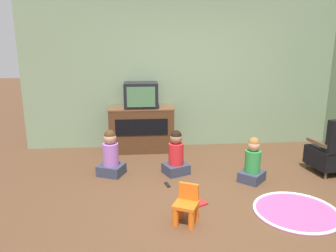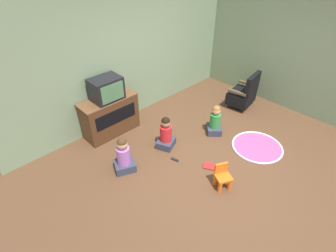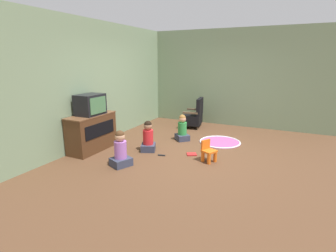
{
  "view_description": "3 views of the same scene",
  "coord_description": "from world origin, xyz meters",
  "px_view_note": "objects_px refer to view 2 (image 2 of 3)",
  "views": [
    {
      "loc": [
        -0.93,
        -3.64,
        1.9
      ],
      "look_at": [
        -0.58,
        0.42,
        0.86
      ],
      "focal_mm": 35.0,
      "sensor_mm": 36.0,
      "label": 1
    },
    {
      "loc": [
        -3.12,
        -1.98,
        3.33
      ],
      "look_at": [
        -0.65,
        0.59,
        0.76
      ],
      "focal_mm": 28.0,
      "sensor_mm": 36.0,
      "label": 2
    },
    {
      "loc": [
        -5.12,
        -1.85,
        1.94
      ],
      "look_at": [
        -0.6,
        0.33,
        0.66
      ],
      "focal_mm": 28.0,
      "sensor_mm": 36.0,
      "label": 3
    }
  ],
  "objects_px": {
    "black_armchair": "(244,94)",
    "child_watching_right": "(215,121)",
    "child_watching_left": "(166,134)",
    "remote_control": "(175,160)",
    "television": "(106,89)",
    "tv_cabinet": "(110,115)",
    "child_watching_center": "(124,156)",
    "yellow_kid_chair": "(223,178)",
    "book": "(209,166)"
  },
  "relations": [
    {
      "from": "black_armchair",
      "to": "child_watching_right",
      "type": "distance_m",
      "value": 1.34
    },
    {
      "from": "child_watching_left",
      "to": "remote_control",
      "type": "xyz_separation_m",
      "value": [
        -0.16,
        -0.41,
        -0.28
      ]
    },
    {
      "from": "television",
      "to": "tv_cabinet",
      "type": "bearing_deg",
      "value": 90.0
    },
    {
      "from": "child_watching_left",
      "to": "child_watching_right",
      "type": "height_order",
      "value": "child_watching_left"
    },
    {
      "from": "remote_control",
      "to": "child_watching_left",
      "type": "bearing_deg",
      "value": -34.88
    },
    {
      "from": "child_watching_center",
      "to": "child_watching_right",
      "type": "xyz_separation_m",
      "value": [
        1.99,
        -0.41,
        -0.02
      ]
    },
    {
      "from": "black_armchair",
      "to": "child_watching_right",
      "type": "xyz_separation_m",
      "value": [
        -1.32,
        -0.19,
        -0.06
      ]
    },
    {
      "from": "television",
      "to": "child_watching_left",
      "type": "xyz_separation_m",
      "value": [
        0.49,
        -1.11,
        -0.72
      ]
    },
    {
      "from": "television",
      "to": "yellow_kid_chair",
      "type": "height_order",
      "value": "television"
    },
    {
      "from": "tv_cabinet",
      "to": "child_watching_center",
      "type": "relative_size",
      "value": 1.67
    },
    {
      "from": "child_watching_center",
      "to": "book",
      "type": "xyz_separation_m",
      "value": [
        1.12,
        -0.99,
        -0.28
      ]
    },
    {
      "from": "yellow_kid_chair",
      "to": "child_watching_left",
      "type": "xyz_separation_m",
      "value": [
        0.04,
        1.37,
        0.11
      ]
    },
    {
      "from": "television",
      "to": "yellow_kid_chair",
      "type": "distance_m",
      "value": 2.65
    },
    {
      "from": "child_watching_left",
      "to": "black_armchair",
      "type": "bearing_deg",
      "value": -28.43
    },
    {
      "from": "tv_cabinet",
      "to": "child_watching_center",
      "type": "distance_m",
      "value": 1.18
    },
    {
      "from": "tv_cabinet",
      "to": "child_watching_right",
      "type": "xyz_separation_m",
      "value": [
        1.52,
        -1.49,
        -0.13
      ]
    },
    {
      "from": "television",
      "to": "book",
      "type": "bearing_deg",
      "value": -72.34
    },
    {
      "from": "tv_cabinet",
      "to": "remote_control",
      "type": "distance_m",
      "value": 1.62
    },
    {
      "from": "yellow_kid_chair",
      "to": "remote_control",
      "type": "relative_size",
      "value": 2.7
    },
    {
      "from": "child_watching_center",
      "to": "book",
      "type": "bearing_deg",
      "value": -18.3
    },
    {
      "from": "television",
      "to": "remote_control",
      "type": "bearing_deg",
      "value": -77.73
    },
    {
      "from": "yellow_kid_chair",
      "to": "child_watching_right",
      "type": "height_order",
      "value": "child_watching_right"
    },
    {
      "from": "yellow_kid_chair",
      "to": "child_watching_right",
      "type": "bearing_deg",
      "value": 68.8
    },
    {
      "from": "book",
      "to": "television",
      "type": "bearing_deg",
      "value": -10.57
    },
    {
      "from": "television",
      "to": "child_watching_left",
      "type": "relative_size",
      "value": 0.87
    },
    {
      "from": "child_watching_center",
      "to": "television",
      "type": "bearing_deg",
      "value": 89.9
    },
    {
      "from": "television",
      "to": "child_watching_center",
      "type": "relative_size",
      "value": 0.84
    },
    {
      "from": "television",
      "to": "black_armchair",
      "type": "relative_size",
      "value": 0.67
    },
    {
      "from": "yellow_kid_chair",
      "to": "book",
      "type": "bearing_deg",
      "value": 90.1
    },
    {
      "from": "yellow_kid_chair",
      "to": "book",
      "type": "relative_size",
      "value": 1.66
    },
    {
      "from": "child_watching_center",
      "to": "black_armchair",
      "type": "bearing_deg",
      "value": 19.39
    },
    {
      "from": "black_armchair",
      "to": "book",
      "type": "xyz_separation_m",
      "value": [
        -2.19,
        -0.77,
        -0.32
      ]
    },
    {
      "from": "child_watching_center",
      "to": "child_watching_right",
      "type": "distance_m",
      "value": 2.03
    },
    {
      "from": "black_armchair",
      "to": "child_watching_center",
      "type": "height_order",
      "value": "black_armchair"
    },
    {
      "from": "child_watching_left",
      "to": "remote_control",
      "type": "relative_size",
      "value": 4.27
    },
    {
      "from": "child_watching_right",
      "to": "remote_control",
      "type": "bearing_deg",
      "value": 136.07
    },
    {
      "from": "remote_control",
      "to": "book",
      "type": "bearing_deg",
      "value": -162.21
    },
    {
      "from": "tv_cabinet",
      "to": "book",
      "type": "xyz_separation_m",
      "value": [
        0.66,
        -2.07,
        -0.4
      ]
    },
    {
      "from": "tv_cabinet",
      "to": "yellow_kid_chair",
      "type": "bearing_deg",
      "value": -79.68
    },
    {
      "from": "tv_cabinet",
      "to": "black_armchair",
      "type": "distance_m",
      "value": 3.13
    },
    {
      "from": "book",
      "to": "black_armchair",
      "type": "bearing_deg",
      "value": -98.97
    },
    {
      "from": "yellow_kid_chair",
      "to": "child_watching_right",
      "type": "xyz_separation_m",
      "value": [
        1.07,
        1.0,
        0.1
      ]
    },
    {
      "from": "black_armchair",
      "to": "yellow_kid_chair",
      "type": "bearing_deg",
      "value": 17.32
    },
    {
      "from": "remote_control",
      "to": "yellow_kid_chair",
      "type": "bearing_deg",
      "value": 174.13
    },
    {
      "from": "television",
      "to": "child_watching_center",
      "type": "bearing_deg",
      "value": -113.4
    },
    {
      "from": "child_watching_right",
      "to": "book",
      "type": "xyz_separation_m",
      "value": [
        -0.87,
        -0.58,
        -0.27
      ]
    },
    {
      "from": "child_watching_left",
      "to": "remote_control",
      "type": "bearing_deg",
      "value": -135.56
    },
    {
      "from": "yellow_kid_chair",
      "to": "remote_control",
      "type": "distance_m",
      "value": 0.98
    },
    {
      "from": "television",
      "to": "book",
      "type": "relative_size",
      "value": 2.27
    },
    {
      "from": "black_armchair",
      "to": "child_watching_left",
      "type": "bearing_deg",
      "value": -13.54
    }
  ]
}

